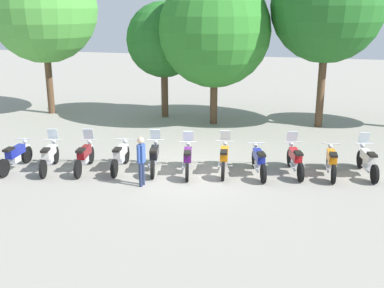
% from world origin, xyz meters
% --- Properties ---
extents(ground_plane, '(80.00, 80.00, 0.00)m').
position_xyz_m(ground_plane, '(0.00, 0.00, 0.00)').
color(ground_plane, gray).
extents(motorcycle_0, '(0.62, 2.19, 0.99)m').
position_xyz_m(motorcycle_0, '(-6.04, -1.24, 0.50)').
color(motorcycle_0, black).
rests_on(motorcycle_0, ground_plane).
extents(motorcycle_1, '(0.79, 2.14, 1.37)m').
position_xyz_m(motorcycle_1, '(-4.85, -1.00, 0.52)').
color(motorcycle_1, black).
rests_on(motorcycle_1, ground_plane).
extents(motorcycle_2, '(0.66, 2.17, 1.37)m').
position_xyz_m(motorcycle_2, '(-3.63, -0.69, 0.52)').
color(motorcycle_2, black).
rests_on(motorcycle_2, ground_plane).
extents(motorcycle_3, '(0.62, 2.18, 0.99)m').
position_xyz_m(motorcycle_3, '(-2.42, -0.31, 0.50)').
color(motorcycle_3, black).
rests_on(motorcycle_3, ground_plane).
extents(motorcycle_4, '(0.77, 2.15, 1.37)m').
position_xyz_m(motorcycle_4, '(-1.22, -0.10, 0.52)').
color(motorcycle_4, black).
rests_on(motorcycle_4, ground_plane).
extents(motorcycle_5, '(0.75, 2.15, 1.37)m').
position_xyz_m(motorcycle_5, '(-0.01, -0.05, 0.52)').
color(motorcycle_5, black).
rests_on(motorcycle_5, ground_plane).
extents(motorcycle_6, '(0.62, 2.18, 1.37)m').
position_xyz_m(motorcycle_6, '(1.20, 0.37, 0.52)').
color(motorcycle_6, black).
rests_on(motorcycle_6, ground_plane).
extents(motorcycle_7, '(0.87, 2.11, 0.99)m').
position_xyz_m(motorcycle_7, '(2.40, 0.41, 0.50)').
color(motorcycle_7, black).
rests_on(motorcycle_7, ground_plane).
extents(motorcycle_8, '(0.82, 2.13, 1.37)m').
position_xyz_m(motorcycle_8, '(3.61, 0.87, 0.52)').
color(motorcycle_8, black).
rests_on(motorcycle_8, ground_plane).
extents(motorcycle_9, '(0.62, 2.19, 0.99)m').
position_xyz_m(motorcycle_9, '(4.83, 0.99, 0.50)').
color(motorcycle_9, black).
rests_on(motorcycle_9, ground_plane).
extents(motorcycle_10, '(0.71, 2.16, 1.37)m').
position_xyz_m(motorcycle_10, '(6.03, 1.33, 0.52)').
color(motorcycle_10, black).
rests_on(motorcycle_10, ground_plane).
extents(person_0, '(0.24, 0.41, 1.65)m').
position_xyz_m(person_0, '(-1.13, -1.60, 0.96)').
color(person_0, '#232D4C').
rests_on(person_0, ground_plane).
extents(tree_0, '(5.58, 5.58, 8.30)m').
position_xyz_m(tree_0, '(-9.71, 7.30, 5.50)').
color(tree_0, brown).
rests_on(tree_0, ground_plane).
extents(tree_1, '(3.80, 3.80, 5.89)m').
position_xyz_m(tree_1, '(-3.46, 8.07, 3.98)').
color(tree_1, brown).
rests_on(tree_1, ground_plane).
extents(tree_2, '(5.34, 5.34, 7.18)m').
position_xyz_m(tree_2, '(-0.66, 7.24, 4.50)').
color(tree_2, brown).
rests_on(tree_2, ground_plane).
extents(tree_3, '(5.17, 5.17, 8.23)m').
position_xyz_m(tree_3, '(4.40, 7.94, 5.63)').
color(tree_3, brown).
rests_on(tree_3, ground_plane).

